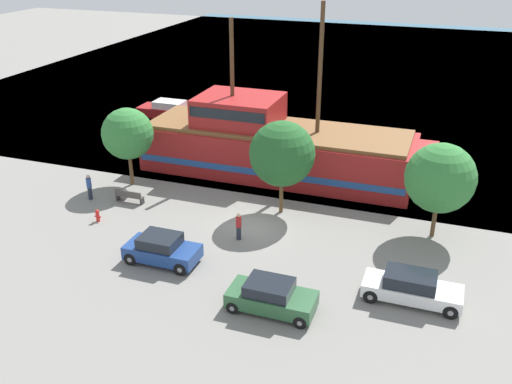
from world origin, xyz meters
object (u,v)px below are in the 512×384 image
(parked_car_curb_front, at_px, (162,249))
(parked_car_curb_rear, at_px, (271,296))
(moored_boat_dockside, at_px, (174,111))
(pedestrian_walking_near, at_px, (89,187))
(fire_hydrant, at_px, (98,215))
(pedestrian_walking_far, at_px, (239,226))
(pirate_ship, at_px, (274,146))
(parked_car_curb_mid, at_px, (411,288))
(bench_promenade_east, at_px, (129,196))

(parked_car_curb_front, bearing_deg, parked_car_curb_rear, -16.97)
(moored_boat_dockside, height_order, pedestrian_walking_near, pedestrian_walking_near)
(parked_car_curb_rear, relative_size, pedestrian_walking_near, 2.37)
(fire_hydrant, bearing_deg, pedestrian_walking_far, 5.37)
(parked_car_curb_rear, distance_m, pedestrian_walking_far, 6.75)
(moored_boat_dockside, relative_size, fire_hydrant, 9.07)
(moored_boat_dockside, distance_m, parked_car_curb_front, 25.45)
(fire_hydrant, bearing_deg, pirate_ship, 54.78)
(parked_car_curb_mid, height_order, fire_hydrant, parked_car_curb_mid)
(parked_car_curb_mid, height_order, bench_promenade_east, parked_car_curb_mid)
(parked_car_curb_rear, xyz_separation_m, pedestrian_walking_far, (-3.76, 5.61, 0.09))
(pirate_ship, bearing_deg, parked_car_curb_front, -97.44)
(parked_car_curb_mid, bearing_deg, parked_car_curb_rear, -154.35)
(moored_boat_dockside, distance_m, pedestrian_walking_near, 17.94)
(parked_car_curb_rear, relative_size, pedestrian_walking_far, 2.48)
(parked_car_curb_mid, xyz_separation_m, pedestrian_walking_near, (-20.61, 4.43, 0.13))
(pirate_ship, relative_size, parked_car_curb_rear, 5.04)
(pirate_ship, height_order, parked_car_curb_rear, pirate_ship)
(parked_car_curb_rear, distance_m, fire_hydrant, 13.34)
(parked_car_curb_front, distance_m, fire_hydrant, 6.43)
(pirate_ship, relative_size, bench_promenade_east, 10.74)
(parked_car_curb_front, xyz_separation_m, pedestrian_walking_far, (2.90, 3.58, 0.06))
(parked_car_curb_front, height_order, parked_car_curb_rear, parked_car_curb_front)
(fire_hydrant, bearing_deg, pedestrian_walking_near, 131.83)
(pirate_ship, xyz_separation_m, parked_car_curb_rear, (4.89, -15.50, -1.31))
(moored_boat_dockside, height_order, parked_car_curb_rear, moored_boat_dockside)
(pedestrian_walking_near, bearing_deg, pedestrian_walking_far, -8.70)
(pedestrian_walking_far, bearing_deg, parked_car_curb_front, -129.01)
(parked_car_curb_front, xyz_separation_m, pedestrian_walking_near, (-8.03, 5.25, 0.10))
(moored_boat_dockside, xyz_separation_m, pedestrian_walking_near, (3.01, -17.68, 0.28))
(pirate_ship, distance_m, moored_boat_dockside, 15.98)
(pirate_ship, xyz_separation_m, parked_car_curb_mid, (10.82, -12.65, -1.30))
(pirate_ship, relative_size, parked_car_curb_front, 5.25)
(parked_car_curb_rear, bearing_deg, bench_promenade_east, 147.49)
(pirate_ship, height_order, fire_hydrant, pirate_ship)
(parked_car_curb_front, bearing_deg, parked_car_curb_mid, 3.72)
(pedestrian_walking_far, bearing_deg, bench_promenade_east, 165.99)
(bench_promenade_east, bearing_deg, parked_car_curb_rear, -32.51)
(parked_car_curb_front, xyz_separation_m, parked_car_curb_mid, (12.58, 0.82, -0.03))
(parked_car_curb_rear, distance_m, pedestrian_walking_near, 16.39)
(pedestrian_walking_far, bearing_deg, pirate_ship, 96.56)
(pirate_ship, relative_size, fire_hydrant, 26.39)
(moored_boat_dockside, relative_size, parked_car_curb_rear, 1.73)
(parked_car_curb_mid, distance_m, fire_hydrant, 18.49)
(parked_car_curb_front, bearing_deg, pedestrian_walking_near, 146.83)
(parked_car_curb_front, height_order, parked_car_curb_mid, parked_car_curb_front)
(parked_car_curb_rear, bearing_deg, pedestrian_walking_far, 123.82)
(bench_promenade_east, bearing_deg, fire_hydrant, -98.12)
(parked_car_curb_mid, xyz_separation_m, fire_hydrant, (-18.38, 1.94, -0.32))
(pirate_ship, bearing_deg, parked_car_curb_rear, -72.48)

